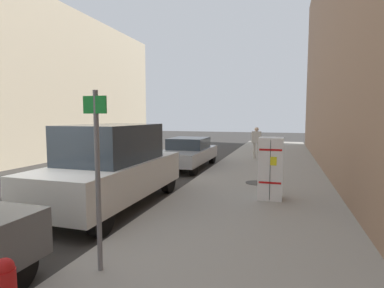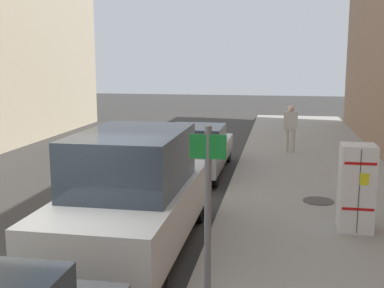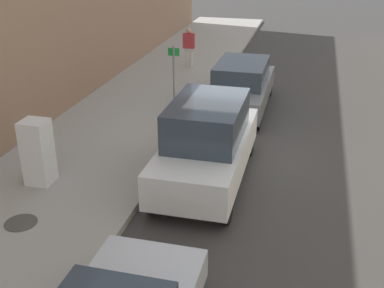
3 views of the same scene
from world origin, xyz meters
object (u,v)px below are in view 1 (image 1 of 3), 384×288
object	(u,v)px
discarded_refrigerator	(271,168)
pedestrian_walking_far	(256,140)
parked_sedan_silver	(188,152)
parked_van_white	(113,166)
street_sign_post	(98,172)

from	to	relation	value
discarded_refrigerator	pedestrian_walking_far	size ratio (longest dim) A/B	1.00
parked_sedan_silver	parked_van_white	bearing A→B (deg)	90.00
pedestrian_walking_far	street_sign_post	bearing A→B (deg)	29.03
pedestrian_walking_far	parked_sedan_silver	bearing A→B (deg)	-11.36
discarded_refrigerator	parked_sedan_silver	xyz separation A→B (m)	(3.92, -4.89, -0.28)
pedestrian_walking_far	discarded_refrigerator	bearing A→B (deg)	41.94
pedestrian_walking_far	parked_sedan_silver	xyz separation A→B (m)	(2.85, 2.81, -0.40)
street_sign_post	parked_van_white	size ratio (longest dim) A/B	0.53
parked_sedan_silver	pedestrian_walking_far	bearing A→B (deg)	-135.37
discarded_refrigerator	street_sign_post	world-z (taller)	street_sign_post
pedestrian_walking_far	parked_sedan_silver	size ratio (longest dim) A/B	0.37
discarded_refrigerator	street_sign_post	bearing A→B (deg)	64.96
street_sign_post	parked_sedan_silver	xyz separation A→B (m)	(1.78, -9.48, -0.89)
pedestrian_walking_far	parked_van_white	xyz separation A→B (m)	(2.85, 9.11, -0.04)
pedestrian_walking_far	parked_van_white	world-z (taller)	parked_van_white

